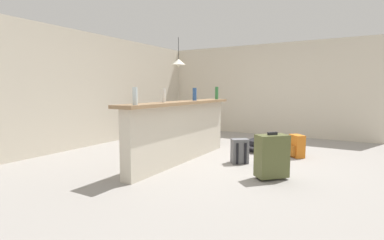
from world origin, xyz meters
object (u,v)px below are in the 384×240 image
(bottle_white, at_px, (164,95))
(suitcase_flat_black, at_px, (262,145))
(pendant_lamp, at_px, (179,62))
(dining_chair_near_partition, at_px, (201,122))
(backpack_orange, at_px, (296,146))
(bottle_blue, at_px, (195,94))
(suitcase_upright_olive, at_px, (272,156))
(bottle_green, at_px, (217,93))
(backpack_grey, at_px, (239,151))
(bottle_clear, at_px, (135,96))
(dining_table, at_px, (182,115))
(dining_chair_far_side, at_px, (165,119))

(bottle_white, relative_size, suitcase_flat_black, 0.26)
(pendant_lamp, bearing_deg, bottle_white, -152.48)
(dining_chair_near_partition, height_order, backpack_orange, dining_chair_near_partition)
(bottle_white, bearing_deg, bottle_blue, -4.66)
(bottle_blue, bearing_deg, suitcase_upright_olive, -110.54)
(suitcase_flat_black, bearing_deg, bottle_green, 118.09)
(backpack_orange, bearing_deg, pendant_lamp, 83.16)
(dining_chair_near_partition, xyz_separation_m, suitcase_flat_black, (0.04, -1.43, -0.41))
(bottle_green, xyz_separation_m, suitcase_upright_olive, (-1.39, -1.54, -0.86))
(pendant_lamp, distance_m, backpack_grey, 2.99)
(bottle_green, distance_m, backpack_orange, 1.87)
(bottle_clear, height_order, pendant_lamp, pendant_lamp)
(suitcase_upright_olive, bearing_deg, dining_table, 55.11)
(dining_chair_far_side, height_order, backpack_grey, dining_chair_far_side)
(bottle_clear, xyz_separation_m, backpack_grey, (1.68, -0.83, -0.97))
(backpack_orange, bearing_deg, bottle_clear, 148.76)
(backpack_grey, bearing_deg, dining_chair_near_partition, 49.48)
(dining_chair_far_side, relative_size, suitcase_upright_olive, 1.39)
(dining_table, bearing_deg, suitcase_upright_olive, -124.89)
(dining_chair_near_partition, bearing_deg, bottle_white, -167.83)
(suitcase_flat_black, distance_m, backpack_orange, 0.81)
(pendant_lamp, bearing_deg, bottle_green, -111.35)
(dining_chair_near_partition, xyz_separation_m, pendant_lamp, (0.08, 0.67, 1.41))
(suitcase_flat_black, bearing_deg, bottle_clear, 163.80)
(bottle_clear, height_order, backpack_grey, bottle_clear)
(bottle_green, height_order, suitcase_flat_black, bottle_green)
(dining_chair_near_partition, relative_size, backpack_orange, 2.21)
(bottle_clear, bearing_deg, suitcase_upright_olive, -54.82)
(bottle_white, distance_m, backpack_orange, 2.68)
(bottle_white, bearing_deg, dining_chair_far_side, 35.66)
(bottle_white, xyz_separation_m, backpack_grey, (0.86, -0.97, -0.97))
(suitcase_flat_black, height_order, suitcase_upright_olive, suitcase_upright_olive)
(dining_table, bearing_deg, pendant_lamp, 95.42)
(bottle_blue, height_order, dining_chair_far_side, bottle_blue)
(pendant_lamp, relative_size, suitcase_upright_olive, 1.03)
(bottle_white, relative_size, bottle_blue, 0.96)
(bottle_green, bearing_deg, bottle_white, 175.04)
(bottle_clear, xyz_separation_m, pendant_lamp, (2.97, 1.25, 0.75))
(bottle_clear, xyz_separation_m, backpack_orange, (2.63, -1.60, -0.97))
(bottle_white, relative_size, dining_chair_near_partition, 0.24)
(bottle_white, xyz_separation_m, bottle_green, (1.65, -0.14, 0.02))
(dining_chair_near_partition, distance_m, suitcase_upright_olive, 2.79)
(backpack_orange, relative_size, suitcase_upright_olive, 0.63)
(pendant_lamp, relative_size, backpack_orange, 1.65)
(dining_table, distance_m, dining_chair_far_side, 0.57)
(bottle_white, height_order, dining_chair_far_side, bottle_white)
(suitcase_flat_black, distance_m, suitcase_upright_olive, 1.98)
(bottle_blue, distance_m, dining_chair_far_side, 2.23)
(bottle_white, height_order, suitcase_upright_olive, bottle_white)
(dining_chair_far_side, bearing_deg, bottle_clear, -150.48)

